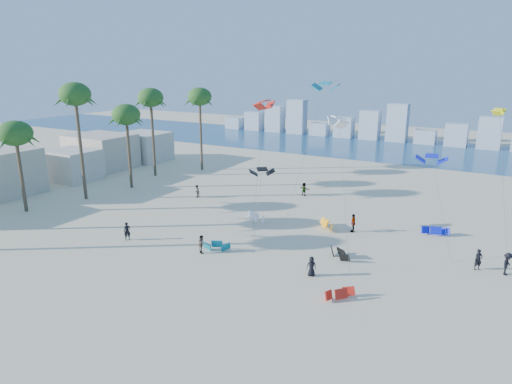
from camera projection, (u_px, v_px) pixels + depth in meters
The scene contains 10 objects.
ground at pixel (114, 295), 33.19m from camera, with size 220.00×220.00×0.00m, color beige.
ocean at pixel (378, 148), 93.11m from camera, with size 220.00×220.00×0.00m, color navy.
kitesurfer_near at pixel (127, 231), 43.48m from camera, with size 0.66×0.43×1.81m, color black.
kitesurfer_mid at pixel (202, 244), 40.53m from camera, with size 0.82×0.64×1.68m, color gray.
kitesurfers_far at pixel (348, 222), 45.99m from camera, with size 36.27×21.99×1.91m.
grounded_kites at pixel (317, 239), 42.86m from camera, with size 20.97×19.20×0.92m.
flying_kites at pixel (375, 126), 41.64m from camera, with size 30.93×16.96×15.25m.
palm_row at pixel (77, 111), 54.39m from camera, with size 8.51×44.80×14.62m.
beachfront_buildings at pixel (59, 162), 66.03m from camera, with size 11.50×43.00×6.00m.
distant_skyline at pixel (385, 127), 101.17m from camera, with size 85.00×3.00×8.40m.
Camera 1 is at (24.14, -20.48, 16.46)m, focal length 31.25 mm.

